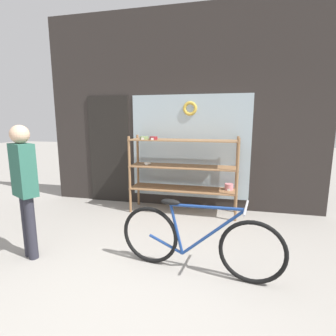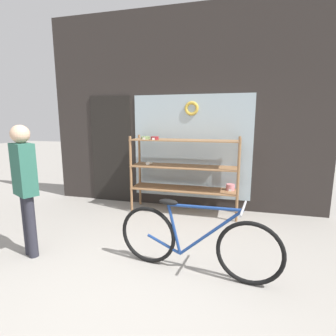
% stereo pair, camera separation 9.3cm
% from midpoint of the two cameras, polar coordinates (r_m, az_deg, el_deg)
% --- Properties ---
extents(ground_plane, '(30.00, 30.00, 0.00)m').
position_cam_midpoint_polar(ground_plane, '(2.89, -8.53, -24.57)').
color(ground_plane, gray).
extents(storefront_facade, '(5.21, 0.13, 3.61)m').
position_cam_midpoint_polar(storefront_facade, '(4.95, 3.03, 11.63)').
color(storefront_facade, '#2D2826').
rests_on(storefront_facade, ground_plane).
extents(display_case, '(1.89, 0.48, 1.37)m').
position_cam_midpoint_polar(display_case, '(4.62, 4.16, 0.25)').
color(display_case, '#8E6642').
rests_on(display_case, ground_plane).
extents(bicycle, '(1.80, 0.46, 0.81)m').
position_cam_midpoint_polar(bicycle, '(2.95, 6.71, -15.54)').
color(bicycle, black).
rests_on(bicycle, ground_plane).
extents(pedestrian, '(0.37, 0.31, 1.60)m').
position_cam_midpoint_polar(pedestrian, '(3.49, -28.03, -2.63)').
color(pedestrian, '#282833').
rests_on(pedestrian, ground_plane).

